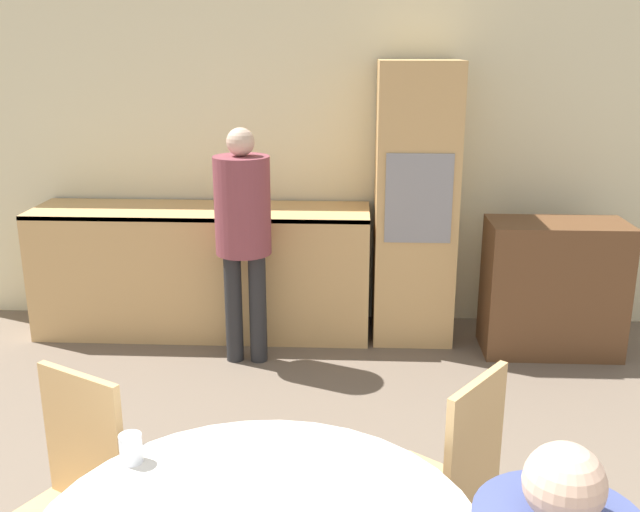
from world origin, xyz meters
name	(u,v)px	position (x,y,z in m)	size (l,w,h in m)	color
wall_back	(340,151)	(0.00, 4.92, 1.30)	(6.09, 0.05, 2.60)	beige
kitchen_counter	(203,269)	(-0.99, 4.58, 0.48)	(2.41, 0.60, 0.93)	tan
oven_unit	(415,204)	(0.54, 4.59, 0.98)	(0.55, 0.59, 1.96)	tan
sideboard	(553,288)	(1.48, 4.32, 0.46)	(0.92, 0.45, 0.92)	brown
chair_far_left	(69,494)	(-0.88, 1.77, 0.53)	(0.54, 0.54, 0.96)	tan
chair_far_right	(450,480)	(0.47, 1.92, 0.53)	(0.56, 0.56, 0.96)	tan
person_standing	(243,222)	(-0.60, 4.06, 0.96)	(0.36, 0.36, 1.56)	#262628
cup	(131,448)	(-0.59, 1.61, 0.82)	(0.07, 0.07, 0.10)	silver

